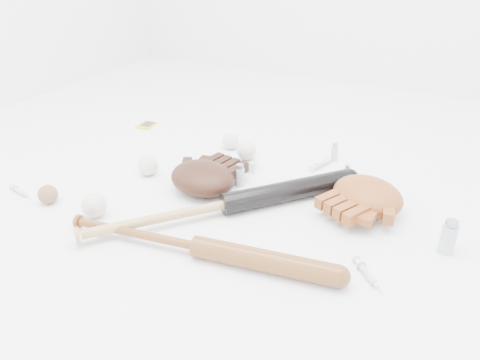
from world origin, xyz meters
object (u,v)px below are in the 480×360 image
at_px(pedestal, 246,164).
at_px(glove_dark, 203,178).
at_px(bat_wood, 197,246).
at_px(bat_dark, 226,204).

bearing_deg(pedestal, glove_dark, -105.03).
height_order(bat_wood, glove_dark, glove_dark).
xyz_separation_m(bat_dark, glove_dark, (-0.15, 0.09, 0.02)).
bearing_deg(glove_dark, bat_wood, -49.81).
bearing_deg(bat_wood, pedestal, 93.76).
height_order(bat_dark, pedestal, bat_dark).
height_order(bat_dark, bat_wood, bat_dark).
bearing_deg(bat_dark, glove_dark, 97.35).
xyz_separation_m(bat_wood, glove_dark, (-0.18, 0.32, 0.02)).
relative_size(bat_wood, glove_dark, 2.94).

